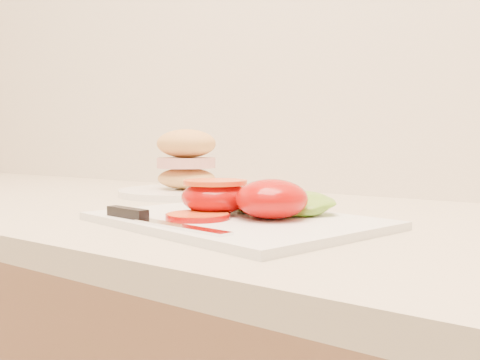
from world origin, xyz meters
The scene contains 8 objects.
cutting_board centered at (-0.49, 1.57, 0.94)m, with size 0.34×0.25×0.01m, color silver.
tomato_half_dome centered at (-0.45, 1.58, 0.96)m, with size 0.09×0.09×0.05m, color #B50202.
tomato_half_cut centered at (-0.53, 1.57, 0.96)m, with size 0.09×0.09×0.04m.
tomato_slice_0 centered at (-0.52, 1.52, 0.94)m, with size 0.07×0.07×0.01m, color #F35A15.
lettuce_leaf_0 centered at (-0.49, 1.64, 0.95)m, with size 0.13×0.09×0.02m, color #6BA82C.
lettuce_leaf_1 centered at (-0.45, 1.63, 0.95)m, with size 0.11×0.08×0.02m, color #6BA82C.
knife centered at (-0.55, 1.47, 0.94)m, with size 0.22×0.05×0.01m.
sandwich_plate centered at (-0.79, 1.80, 0.98)m, with size 0.26×0.26×0.13m.
Camera 1 is at (-0.09, 1.04, 1.03)m, focal length 40.00 mm.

